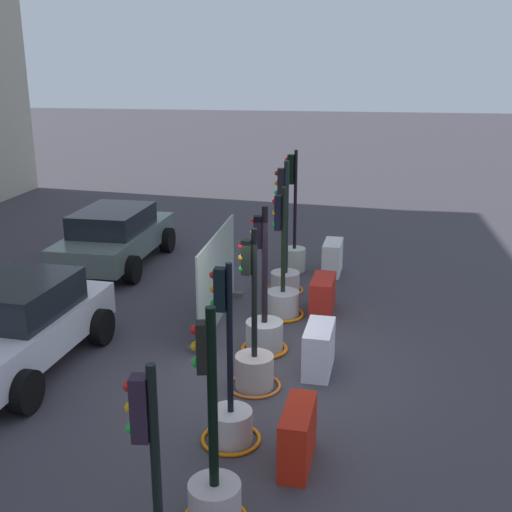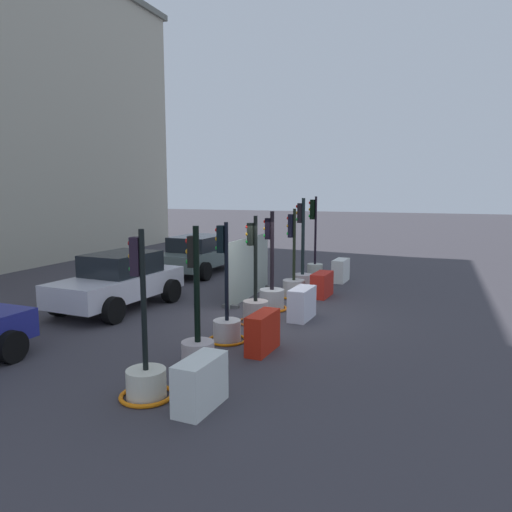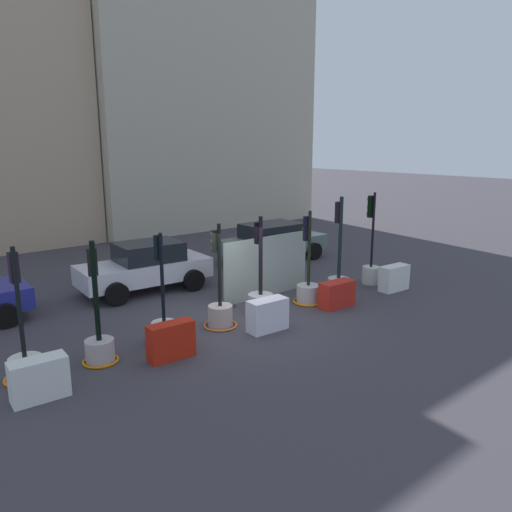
# 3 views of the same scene
# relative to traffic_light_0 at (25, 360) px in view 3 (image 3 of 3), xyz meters

# --- Properties ---
(ground_plane) EXTENTS (120.00, 120.00, 0.00)m
(ground_plane) POSITION_rel_traffic_light_0_xyz_m (5.56, -0.23, -0.43)
(ground_plane) COLOR #3B383F
(traffic_light_0) EXTENTS (0.90, 0.90, 2.79)m
(traffic_light_0) POSITION_rel_traffic_light_0_xyz_m (0.00, 0.00, 0.00)
(traffic_light_0) COLOR beige
(traffic_light_0) RESTS_ON ground_plane
(traffic_light_1) EXTENTS (0.79, 0.79, 2.74)m
(traffic_light_1) POSITION_rel_traffic_light_0_xyz_m (1.50, -0.18, 0.06)
(traffic_light_1) COLOR #B8A9AA
(traffic_light_1) RESTS_ON ground_plane
(traffic_light_2) EXTENTS (0.88, 0.88, 2.69)m
(traffic_light_2) POSITION_rel_traffic_light_0_xyz_m (3.19, -0.03, 0.01)
(traffic_light_2) COLOR beige
(traffic_light_2) RESTS_ON ground_plane
(traffic_light_3) EXTENTS (0.90, 0.90, 2.75)m
(traffic_light_3) POSITION_rel_traffic_light_0_xyz_m (4.82, -0.11, 0.01)
(traffic_light_3) COLOR #BAA7A0
(traffic_light_3) RESTS_ON ground_plane
(traffic_light_4) EXTENTS (0.89, 0.89, 2.80)m
(traffic_light_4) POSITION_rel_traffic_light_0_xyz_m (6.25, -0.07, 0.01)
(traffic_light_4) COLOR #B0ADAD
(traffic_light_4) RESTS_ON ground_plane
(traffic_light_5) EXTENTS (0.93, 0.93, 2.80)m
(traffic_light_5) POSITION_rel_traffic_light_0_xyz_m (8.03, -0.20, -0.00)
(traffic_light_5) COLOR #B6AEAD
(traffic_light_5) RESTS_ON ground_plane
(traffic_light_6) EXTENTS (0.87, 0.87, 3.10)m
(traffic_light_6) POSITION_rel_traffic_light_0_xyz_m (9.57, -0.07, 0.11)
(traffic_light_6) COLOR beige
(traffic_light_6) RESTS_ON ground_plane
(traffic_light_7) EXTENTS (0.58, 0.58, 3.13)m
(traffic_light_7) POSITION_rel_traffic_light_0_xyz_m (11.16, -0.12, 0.23)
(traffic_light_7) COLOR beige
(traffic_light_7) RESTS_ON ground_plane
(construction_barrier_0) EXTENTS (1.06, 0.51, 0.81)m
(construction_barrier_0) POSITION_rel_traffic_light_0_xyz_m (-0.03, -1.02, -0.02)
(construction_barrier_0) COLOR silver
(construction_barrier_0) RESTS_ON ground_plane
(construction_barrier_1) EXTENTS (1.08, 0.44, 0.84)m
(construction_barrier_1) POSITION_rel_traffic_light_0_xyz_m (2.80, -1.04, -0.01)
(construction_barrier_1) COLOR red
(construction_barrier_1) RESTS_ON ground_plane
(construction_barrier_2) EXTENTS (1.09, 0.53, 0.84)m
(construction_barrier_2) POSITION_rel_traffic_light_0_xyz_m (5.59, -1.14, -0.01)
(construction_barrier_2) COLOR silver
(construction_barrier_2) RESTS_ON ground_plane
(construction_barrier_3) EXTENTS (1.13, 0.53, 0.77)m
(construction_barrier_3) POSITION_rel_traffic_light_0_xyz_m (8.39, -1.04, -0.04)
(construction_barrier_3) COLOR red
(construction_barrier_3) RESTS_ON ground_plane
(construction_barrier_4) EXTENTS (1.08, 0.50, 0.83)m
(construction_barrier_4) POSITION_rel_traffic_light_0_xyz_m (11.11, -1.13, -0.01)
(construction_barrier_4) COLOR silver
(construction_barrier_4) RESTS_ON ground_plane
(car_white_van) EXTENTS (4.29, 2.32, 1.59)m
(car_white_van) POSITION_rel_traffic_light_0_xyz_m (4.87, 4.07, 0.38)
(car_white_van) COLOR silver
(car_white_van) RESTS_ON ground_plane
(car_grey_saloon) EXTENTS (4.51, 2.32, 1.53)m
(car_grey_saloon) POSITION_rel_traffic_light_0_xyz_m (10.92, 4.63, 0.37)
(car_grey_saloon) COLOR slate
(car_grey_saloon) RESTS_ON ground_plane
(building_corner_block) EXTENTS (14.02, 8.93, 13.95)m
(building_corner_block) POSITION_rel_traffic_light_0_xyz_m (14.00, 16.19, 6.56)
(building_corner_block) COLOR #B3AD98
(building_corner_block) RESTS_ON ground_plane
(site_fence_panel) EXTENTS (3.36, 0.50, 1.91)m
(site_fence_panel) POSITION_rel_traffic_light_0_xyz_m (7.51, 1.09, 0.48)
(site_fence_panel) COLOR #97A69B
(site_fence_panel) RESTS_ON ground_plane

